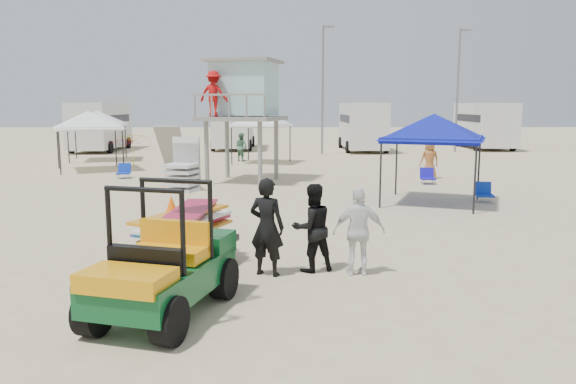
{
  "coord_description": "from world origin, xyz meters",
  "views": [
    {
      "loc": [
        0.34,
        -8.79,
        3.14
      ],
      "look_at": [
        0.5,
        3.0,
        1.3
      ],
      "focal_mm": 35.0,
      "sensor_mm": 36.0,
      "label": 1
    }
  ],
  "objects_px": {
    "man_left": "(267,227)",
    "utility_cart": "(161,256)",
    "canopy_blue": "(434,118)",
    "surf_trailer": "(187,224)",
    "lifeguard_tower": "(240,93)"
  },
  "relations": [
    {
      "from": "canopy_blue",
      "to": "surf_trailer",
      "type": "bearing_deg",
      "value": -132.16
    },
    {
      "from": "utility_cart",
      "to": "canopy_blue",
      "type": "distance_m",
      "value": 11.8
    },
    {
      "from": "utility_cart",
      "to": "canopy_blue",
      "type": "xyz_separation_m",
      "value": [
        6.6,
        9.62,
        1.79
      ]
    },
    {
      "from": "utility_cart",
      "to": "surf_trailer",
      "type": "relative_size",
      "value": 1.1
    },
    {
      "from": "utility_cart",
      "to": "surf_trailer",
      "type": "height_order",
      "value": "surf_trailer"
    },
    {
      "from": "utility_cart",
      "to": "lifeguard_tower",
      "type": "bearing_deg",
      "value": 89.46
    },
    {
      "from": "utility_cart",
      "to": "surf_trailer",
      "type": "bearing_deg",
      "value": 89.82
    },
    {
      "from": "utility_cart",
      "to": "canopy_blue",
      "type": "relative_size",
      "value": 0.76
    },
    {
      "from": "man_left",
      "to": "utility_cart",
      "type": "bearing_deg",
      "value": 74.9
    },
    {
      "from": "lifeguard_tower",
      "to": "surf_trailer",
      "type": "bearing_deg",
      "value": -90.61
    },
    {
      "from": "man_left",
      "to": "surf_trailer",
      "type": "bearing_deg",
      "value": 10.48
    },
    {
      "from": "man_left",
      "to": "canopy_blue",
      "type": "distance_m",
      "value": 9.3
    },
    {
      "from": "utility_cart",
      "to": "canopy_blue",
      "type": "bearing_deg",
      "value": 55.54
    },
    {
      "from": "surf_trailer",
      "to": "lifeguard_tower",
      "type": "height_order",
      "value": "lifeguard_tower"
    },
    {
      "from": "utility_cart",
      "to": "lifeguard_tower",
      "type": "xyz_separation_m",
      "value": [
        0.14,
        14.92,
        2.67
      ]
    }
  ]
}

